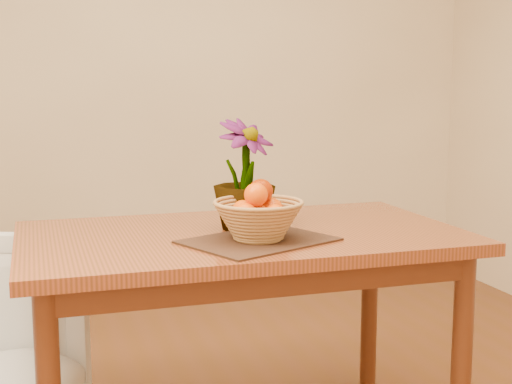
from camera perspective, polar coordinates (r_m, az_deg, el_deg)
name	(u,v)px	position (r m, az deg, el deg)	size (l,w,h in m)	color
wall_back	(145,61)	(4.15, -8.87, 10.34)	(4.00, 0.02, 2.70)	#FBE4BF
table	(242,258)	(2.31, -1.09, -5.32)	(1.40, 0.80, 0.75)	brown
placemat	(258,241)	(2.15, 0.19, -3.91)	(0.42, 0.31, 0.01)	#3B2015
wicker_basket	(258,222)	(2.13, 0.19, -2.39)	(0.27, 0.27, 0.11)	#A57144
orange_pile	(259,204)	(2.13, 0.23, -1.00)	(0.18, 0.17, 0.13)	#FF6304
potted_plant	(244,175)	(2.29, -0.93, 1.38)	(0.20, 0.20, 0.36)	#204A15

